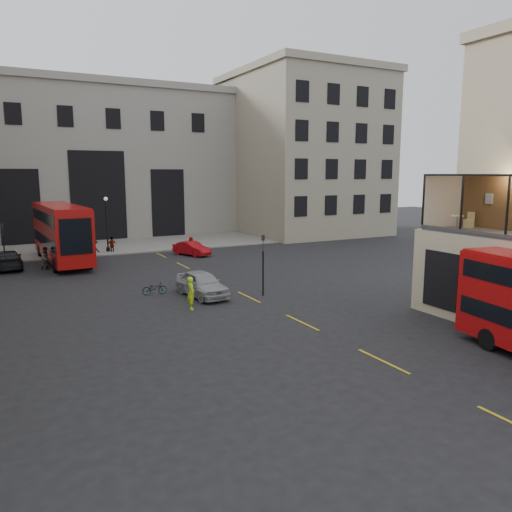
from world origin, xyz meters
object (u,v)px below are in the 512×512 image
cyclist (191,293)px  cafe_table_far (457,220)px  pedestrian_c (112,245)px  cafe_chair_d (469,223)px  pedestrian_a (46,258)px  traffic_light_far (3,241)px  car_b (192,248)px  street_lamp_b (107,228)px  pedestrian_b (94,250)px  bus_far (61,230)px  car_a (202,284)px  traffic_light_near (263,257)px  pedestrian_d (191,245)px  bicycle (154,288)px  car_c (8,260)px

cyclist → cafe_table_far: 14.78m
pedestrian_c → cafe_table_far: cafe_table_far is taller
cyclist → cafe_chair_d: cafe_chair_d is taller
pedestrian_a → cafe_table_far: (17.95, -24.10, 4.21)m
traffic_light_far → car_b: size_ratio=0.97×
car_b → cafe_chair_d: cafe_chair_d is taller
street_lamp_b → pedestrian_b: (-1.96, -3.82, -1.50)m
cyclist → cafe_chair_d: bearing=-103.9°
car_b → cyclist: size_ratio=2.12×
bus_far → car_a: 17.77m
traffic_light_far → street_lamp_b: (9.00, 6.00, -0.03)m
traffic_light_near → pedestrian_d: bearing=84.0°
street_lamp_b → bicycle: (-0.92, -18.59, -2.00)m
cyclist → bicycle: bearing=24.4°
pedestrian_d → pedestrian_b: bearing=32.0°
cyclist → traffic_light_near: bearing=-65.9°
traffic_light_near → pedestrian_c: bearing=102.5°
car_b → traffic_light_far: bearing=159.6°
bicycle → cafe_chair_d: 18.89m
pedestrian_b → pedestrian_c: pedestrian_b is taller
bus_far → pedestrian_c: bus_far is taller
pedestrian_b → pedestrian_a: bearing=177.1°
car_b → pedestrian_c: (-6.26, 4.77, 0.14)m
traffic_light_far → car_c: (0.20, 1.20, -1.69)m
bicycle → pedestrian_b: pedestrian_b is taller
car_b → cafe_table_far: cafe_table_far is taller
cyclist → cafe_chair_d: size_ratio=2.19×
pedestrian_a → pedestrian_c: size_ratio=1.14×
traffic_light_far → bicycle: (8.08, -12.59, -2.03)m
car_a → cafe_chair_d: (11.91, -9.57, 4.06)m
bicycle → pedestrian_c: (1.18, 17.97, 0.39)m
traffic_light_far → street_lamp_b: 10.82m
car_b → bus_far: bearing=149.4°
car_c → traffic_light_far: bearing=79.7°
traffic_light_far → cafe_chair_d: size_ratio=4.49×
car_b → pedestrian_b: size_ratio=2.20×
bicycle → car_b: bearing=-23.5°
pedestrian_c → cafe_table_far: 32.41m
bus_far → pedestrian_b: bearing=0.6°
cafe_table_far → pedestrian_a: bearing=126.7°
traffic_light_far → cyclist: (8.91, -16.94, -1.50)m
pedestrian_b → pedestrian_d: size_ratio=1.12×
street_lamp_b → pedestrian_c: street_lamp_b is taller
bus_far → bicycle: 15.36m
cyclist → cafe_table_far: (11.95, -7.64, 4.18)m
street_lamp_b → cafe_chair_d: 32.97m
traffic_light_far → pedestrian_b: (7.04, 2.18, -1.53)m
pedestrian_b → cafe_chair_d: 30.64m
street_lamp_b → bus_far: size_ratio=0.43×
traffic_light_far → bus_far: size_ratio=0.31×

